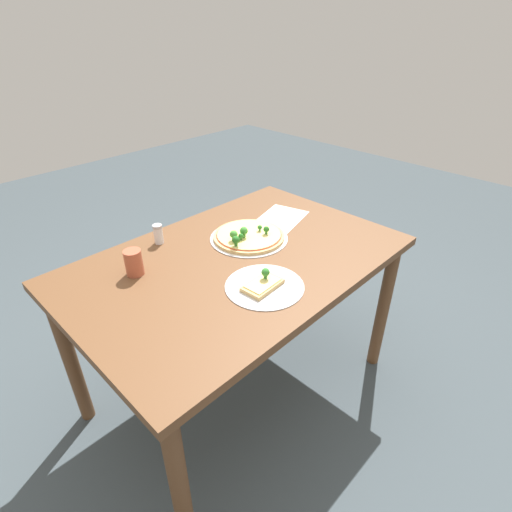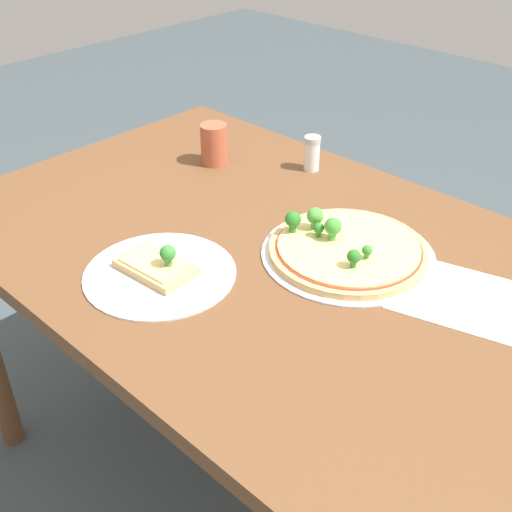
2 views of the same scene
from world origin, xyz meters
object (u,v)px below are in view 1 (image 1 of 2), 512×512
Objects in this scene: dining_table at (238,276)px; condiment_shaker at (158,234)px; drinking_cup at (134,263)px; pizza_tray_whole at (249,236)px; pizza_tray_slice at (264,285)px.

condiment_shaker is (-0.15, 0.34, 0.14)m from dining_table.
dining_table is at bearing -28.72° from drinking_cup.
condiment_shaker reaches higher than pizza_tray_whole.
condiment_shaker is at bearing 98.15° from pizza_tray_slice.
pizza_tray_whole is at bearing -12.59° from drinking_cup.
drinking_cup reaches higher than dining_table.
pizza_tray_whole is 3.37× the size of drinking_cup.
drinking_cup is 0.25m from condiment_shaker.
pizza_tray_whole reaches higher than pizza_tray_slice.
drinking_cup is at bearing 124.35° from pizza_tray_slice.
pizza_tray_whole is 0.37m from pizza_tray_slice.
pizza_tray_slice is at bearing -81.85° from condiment_shaker.
drinking_cup is 1.18× the size of condiment_shaker.
drinking_cup is (-0.28, 0.42, 0.04)m from pizza_tray_slice.
drinking_cup is (-0.50, 0.11, 0.04)m from pizza_tray_whole.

